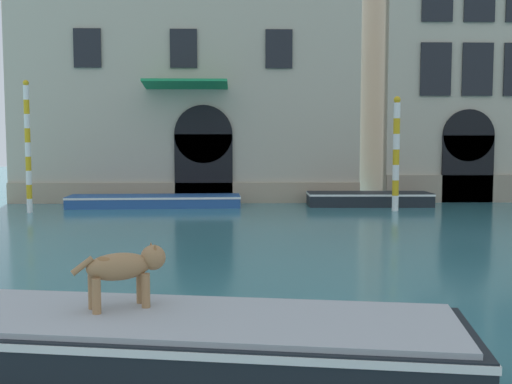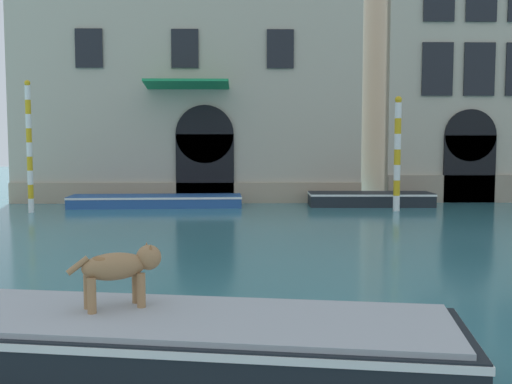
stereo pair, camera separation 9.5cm
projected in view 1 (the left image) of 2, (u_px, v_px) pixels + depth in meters
boat_foreground at (85, 336)px, 6.74m from camera, size 8.69×3.16×0.61m
dog_on_deck at (126, 267)px, 6.84m from camera, size 1.01×0.61×0.72m
boat_moored_near_palazzo at (155, 201)px, 23.09m from camera, size 6.64×1.79×0.45m
boat_moored_far at (369, 199)px, 23.49m from camera, size 4.84×1.67×0.53m
mooring_pole_0 at (396, 153)px, 21.63m from camera, size 0.25×0.25×4.14m
mooring_pole_2 at (28, 146)px, 21.05m from camera, size 0.20×0.20×4.66m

